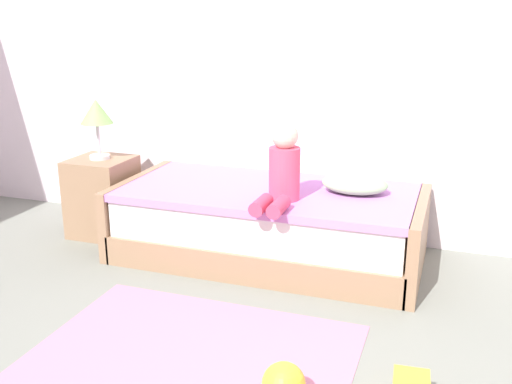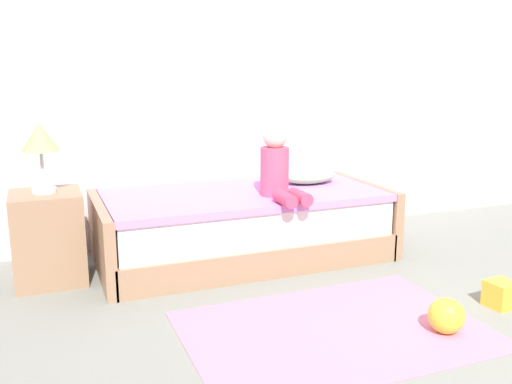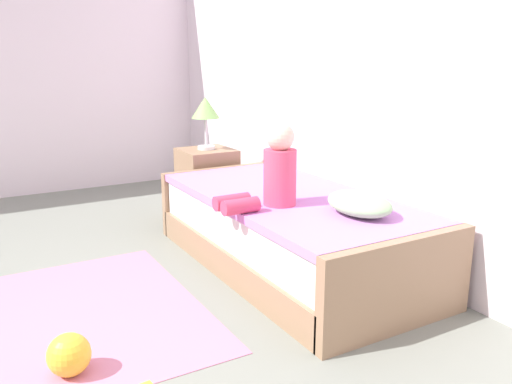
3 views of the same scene
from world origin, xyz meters
TOP-DOWN VIEW (x-y plane):
  - wall_rear at (0.00, 2.60)m, footprint 7.20×0.10m
  - bed at (-0.62, 2.00)m, footprint 2.11×1.00m
  - nightstand at (-1.97, 2.03)m, footprint 0.44×0.44m
  - table_lamp at (-1.97, 2.03)m, footprint 0.24×0.24m
  - child_figure at (-0.45, 1.77)m, footprint 0.20×0.51m
  - pillow at (-0.04, 2.10)m, footprint 0.44×0.30m
  - toy_ball at (-0.04, 0.46)m, footprint 0.19×0.19m
  - area_rug at (-0.58, 0.70)m, footprint 1.60×1.10m

SIDE VIEW (x-z plane):
  - area_rug at x=-0.58m, z-range 0.00..0.01m
  - toy_ball at x=-0.04m, z-range 0.00..0.19m
  - bed at x=-0.62m, z-range 0.00..0.50m
  - nightstand at x=-1.97m, z-range 0.00..0.60m
  - pillow at x=-0.04m, z-range 0.50..0.63m
  - child_figure at x=-0.45m, z-range 0.45..0.96m
  - table_lamp at x=-1.97m, z-range 0.71..1.16m
  - wall_rear at x=0.00m, z-range 0.00..2.90m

